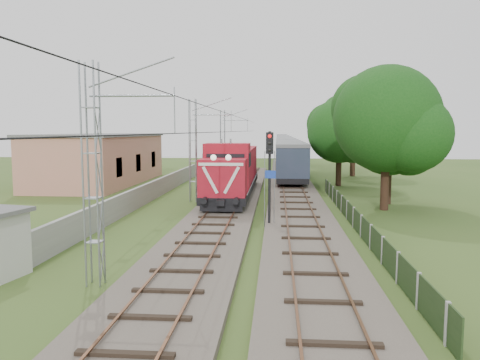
{
  "coord_description": "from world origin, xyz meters",
  "views": [
    {
      "loc": [
        3.54,
        -24.07,
        5.61
      ],
      "look_at": [
        1.02,
        7.81,
        2.2
      ],
      "focal_mm": 35.0,
      "sensor_mm": 36.0,
      "label": 1
    }
  ],
  "objects": [
    {
      "name": "track_side",
      "position": [
        5.0,
        20.0,
        0.18
      ],
      "size": [
        4.2,
        80.0,
        0.45
      ],
      "color": "#6B6054",
      "rests_on": "ground"
    },
    {
      "name": "fence",
      "position": [
        8.0,
        3.0,
        0.6
      ],
      "size": [
        0.12,
        32.0,
        1.2
      ],
      "color": "black",
      "rests_on": "ground"
    },
    {
      "name": "track_main",
      "position": [
        0.0,
        7.0,
        0.18
      ],
      "size": [
        4.2,
        70.0,
        0.45
      ],
      "color": "#6B6054",
      "rests_on": "ground"
    },
    {
      "name": "signal_post",
      "position": [
        3.13,
        2.42,
        3.82
      ],
      "size": [
        0.61,
        0.48,
        5.56
      ],
      "color": "black",
      "rests_on": "ground"
    },
    {
      "name": "catenary",
      "position": [
        -2.95,
        12.0,
        4.05
      ],
      "size": [
        3.31,
        70.0,
        8.0
      ],
      "color": "gray",
      "rests_on": "ground"
    },
    {
      "name": "tree_d",
      "position": [
        12.92,
        34.15,
        6.58
      ],
      "size": [
        8.13,
        7.74,
        10.54
      ],
      "color": "#3D2419",
      "rests_on": "ground"
    },
    {
      "name": "tree_b",
      "position": [
        12.07,
        12.03,
        5.18
      ],
      "size": [
        6.41,
        6.11,
        8.31
      ],
      "color": "#3D2419",
      "rests_on": "ground"
    },
    {
      "name": "locomotive",
      "position": [
        0.0,
        14.12,
        2.34
      ],
      "size": [
        3.17,
        18.11,
        4.6
      ],
      "color": "black",
      "rests_on": "ground"
    },
    {
      "name": "tree_c",
      "position": [
        9.85,
        23.61,
        5.45
      ],
      "size": [
        6.74,
        6.42,
        8.74
      ],
      "color": "#3D2419",
      "rests_on": "ground"
    },
    {
      "name": "coach_rake",
      "position": [
        5.0,
        78.05,
        2.61
      ],
      "size": [
        3.17,
        118.57,
        3.67
      ],
      "color": "black",
      "rests_on": "ground"
    },
    {
      "name": "ground",
      "position": [
        0.0,
        0.0,
        0.0
      ],
      "size": [
        140.0,
        140.0,
        0.0
      ],
      "primitive_type": "plane",
      "color": "#37521E",
      "rests_on": "ground"
    },
    {
      "name": "tree_a",
      "position": [
        11.22,
        9.28,
        6.3
      ],
      "size": [
        7.8,
        7.42,
        10.11
      ],
      "color": "#3D2419",
      "rests_on": "ground"
    },
    {
      "name": "boundary_wall",
      "position": [
        -6.5,
        12.0,
        0.75
      ],
      "size": [
        0.25,
        40.0,
        1.5
      ],
      "primitive_type": "cube",
      "color": "#9E9E99",
      "rests_on": "ground"
    },
    {
      "name": "station_building",
      "position": [
        -15.0,
        24.0,
        2.63
      ],
      "size": [
        8.4,
        20.4,
        5.22
      ],
      "color": "tan",
      "rests_on": "ground"
    }
  ]
}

